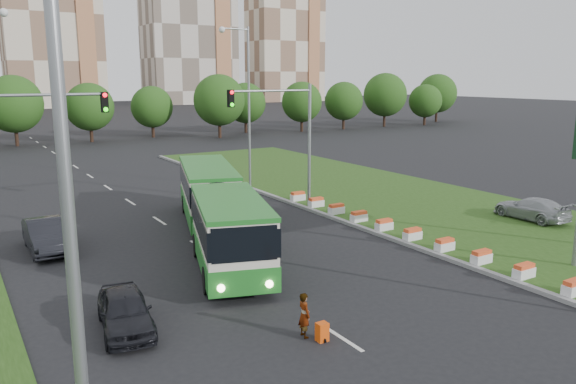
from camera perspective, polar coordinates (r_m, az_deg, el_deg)
ground at (r=25.28m, az=2.69°, el=-7.87°), size 360.00×360.00×0.00m
grass_median at (r=39.19m, az=11.83°, el=-0.92°), size 14.00×60.00×0.15m
median_kerb at (r=34.87m, az=3.49°, el=-2.23°), size 0.30×60.00×0.18m
lane_markings at (r=41.86m, az=-16.49°, el=-0.46°), size 0.20×100.00×0.01m
flower_planters at (r=30.59m, az=11.10°, el=-3.72°), size 1.10×20.30×0.60m
traffic_mast_median at (r=34.96m, az=-0.02°, el=6.58°), size 5.76×0.32×8.00m
traffic_mast_left at (r=28.97m, az=-25.39°, el=4.40°), size 5.76×0.32×8.00m
street_lamps at (r=31.53m, az=-12.23°, el=6.95°), size 36.00×60.00×12.00m
tree_line at (r=78.35m, az=-14.35°, el=8.42°), size 120.00×8.00×9.00m
apartment_tower_ceast at (r=172.80m, az=-23.02°, el=16.28°), size 25.00×15.00×50.00m
apartment_tower_east at (r=183.56m, az=-10.07°, el=16.20°), size 27.00×15.00×47.00m
midrise_east at (r=199.05m, az=-0.31°, el=15.00°), size 24.00×14.00×40.00m
articulated_bus at (r=29.24m, az=-7.75°, el=-1.62°), size 2.76×17.67×2.91m
car_left_near at (r=20.13m, az=-16.23°, el=-11.49°), size 2.25×4.28×1.39m
car_left_far at (r=30.11m, az=-23.39°, el=-4.07°), size 1.67×4.76×1.57m
car_median at (r=36.08m, az=23.49°, el=-1.54°), size 1.91×4.56×1.32m
pedestrian at (r=18.88m, az=1.66°, el=-12.38°), size 0.41×0.58×1.53m
shopping_trolley at (r=18.81m, az=3.49°, el=-14.01°), size 0.36×0.38×0.62m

